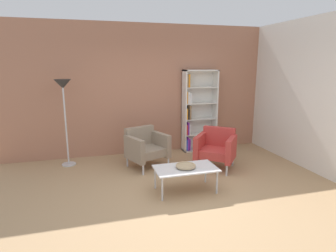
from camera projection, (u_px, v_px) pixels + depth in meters
name	position (u px, v px, depth m)	size (l,w,h in m)	color
ground_plane	(178.00, 197.00, 4.42)	(8.32, 8.32, 0.00)	tan
brick_back_panel	(146.00, 90.00, 6.42)	(6.40, 0.12, 2.90)	#A87056
plaster_right_partition	(311.00, 95.00, 5.43)	(0.12, 5.20, 2.90)	silver
bookshelf_tall	(197.00, 112.00, 6.65)	(0.80, 0.30, 1.90)	silver
coffee_table_low	(186.00, 170.00, 4.55)	(1.00, 0.56, 0.40)	silver
decorative_bowl	(186.00, 166.00, 4.53)	(0.32, 0.32, 0.05)	tan
armchair_corner_red	(216.00, 147.00, 5.59)	(0.95, 0.94, 0.78)	#B73833
armchair_near_window	(146.00, 147.00, 5.65)	(0.90, 0.87, 0.78)	gray
floor_lamp_torchiere	(63.00, 94.00, 5.51)	(0.32, 0.32, 1.74)	silver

